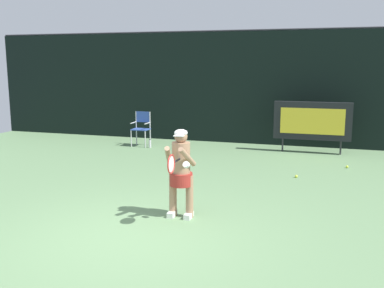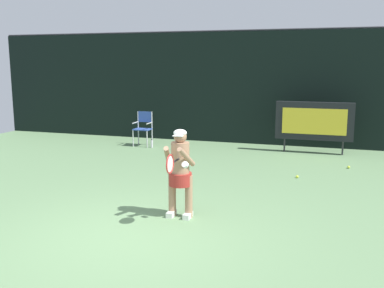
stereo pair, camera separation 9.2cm
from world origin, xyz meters
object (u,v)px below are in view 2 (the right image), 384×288
at_px(water_bottle, 152,144).
at_px(tennis_ball_spare, 349,167).
at_px(umpire_chair, 143,126).
at_px(tennis_ball_loose, 297,177).
at_px(tennis_racket, 171,164).
at_px(tennis_player, 180,169).
at_px(scoreboard, 314,121).

height_order(water_bottle, tennis_ball_spare, water_bottle).
height_order(umpire_chair, tennis_ball_loose, umpire_chair).
height_order(umpire_chair, tennis_racket, tennis_racket).
bearing_deg(water_bottle, tennis_player, -62.70).
height_order(scoreboard, tennis_ball_spare, scoreboard).
height_order(water_bottle, tennis_ball_loose, water_bottle).
height_order(tennis_racket, tennis_ball_loose, tennis_racket).
xyz_separation_m(scoreboard, tennis_racket, (-1.86, -6.88, 0.10)).
distance_m(umpire_chair, water_bottle, 0.67).
height_order(umpire_chair, water_bottle, umpire_chair).
xyz_separation_m(tennis_racket, tennis_ball_spare, (2.82, 5.17, -1.01)).
xyz_separation_m(scoreboard, umpire_chair, (-5.23, -0.39, -0.33)).
bearing_deg(scoreboard, tennis_ball_spare, -60.68).
height_order(tennis_player, tennis_racket, tennis_player).
relative_size(water_bottle, tennis_ball_spare, 3.90).
xyz_separation_m(tennis_racket, tennis_ball_loose, (1.67, 3.80, -1.01)).
distance_m(water_bottle, tennis_ball_spare, 5.90).
distance_m(umpire_chair, tennis_ball_loose, 5.74).
xyz_separation_m(scoreboard, tennis_ball_loose, (-0.19, -3.08, -0.91)).
xyz_separation_m(scoreboard, water_bottle, (-4.84, -0.63, -0.82)).
distance_m(tennis_player, tennis_racket, 0.56).
height_order(tennis_player, tennis_ball_loose, tennis_player).
xyz_separation_m(water_bottle, tennis_ball_loose, (4.65, -2.45, -0.09)).
xyz_separation_m(umpire_chair, tennis_racket, (3.37, -6.49, 0.43)).
bearing_deg(water_bottle, tennis_racket, -64.50).
distance_m(umpire_chair, tennis_ball_spare, 6.36).
bearing_deg(water_bottle, umpire_chair, 148.30).
bearing_deg(tennis_ball_loose, umpire_chair, 151.90).
distance_m(scoreboard, water_bottle, 4.95).
height_order(umpire_chair, tennis_player, tennis_player).
relative_size(umpire_chair, water_bottle, 4.08).
bearing_deg(umpire_chair, scoreboard, 4.25).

